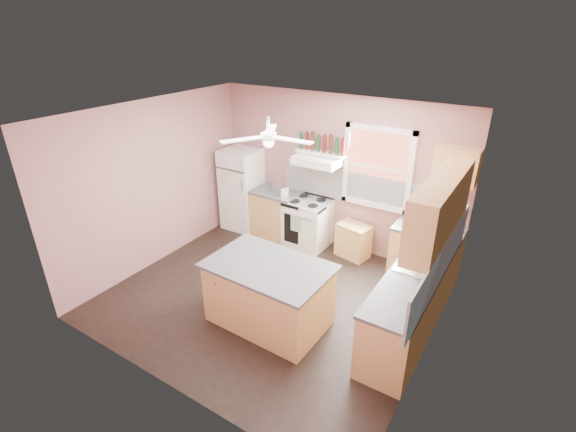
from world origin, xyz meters
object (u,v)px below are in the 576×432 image
Objects in this scene: refrigerator at (242,189)px; cart at (353,242)px; island at (269,295)px; stove at (308,223)px; toaster at (280,191)px.

refrigerator is 2.40m from cart.
cart is 2.23m from island.
refrigerator reaches higher than stove.
stove is 2.25m from island.
island is (0.65, -2.16, 0.00)m from stove.
refrigerator reaches higher than cart.
island is at bearing -37.19° from toaster.
toaster is 0.51× the size of cart.
cart is at bearing 30.07° from toaster.
island reaches higher than cart.
toaster is at bearing 121.04° from island.
refrigerator is 5.61× the size of toaster.
refrigerator is at bearing -166.00° from cart.
stove is 0.57× the size of island.
toaster is (0.94, -0.08, 0.20)m from refrigerator.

